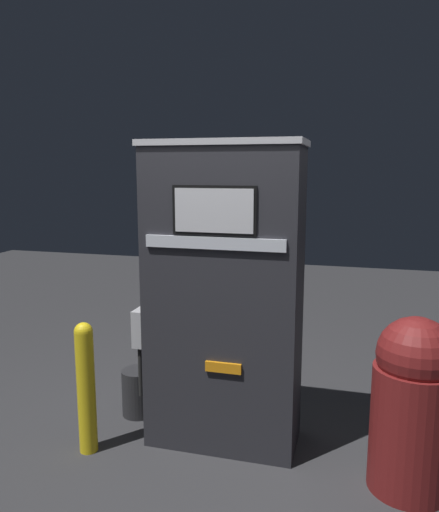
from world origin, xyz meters
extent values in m
plane|color=#2D2D30|center=(0.00, 0.00, 0.00)|extent=(14.00, 14.00, 0.00)
cube|color=#28282D|center=(0.00, 0.24, 0.58)|extent=(1.02, 0.49, 1.17)
cube|color=#28282D|center=(0.00, 0.24, 1.60)|extent=(1.02, 0.49, 0.87)
cube|color=#B7B7BC|center=(0.00, 0.24, 2.06)|extent=(1.05, 0.52, 0.04)
cube|color=black|center=(0.00, -0.01, 1.65)|extent=(0.53, 0.01, 0.31)
cube|color=silver|center=(0.00, -0.01, 1.65)|extent=(0.50, 0.01, 0.27)
cube|color=silver|center=(0.00, -0.01, 1.45)|extent=(0.90, 0.02, 0.08)
cube|color=orange|center=(0.06, -0.01, 0.64)|extent=(0.24, 0.02, 0.07)
cube|color=#B7B7BC|center=(-0.56, 0.15, 0.82)|extent=(0.09, 0.22, 0.26)
cylinder|color=black|center=(-0.56, 0.07, 0.51)|extent=(0.03, 0.03, 0.35)
cylinder|color=yellow|center=(-0.85, -0.15, 0.42)|extent=(0.12, 0.12, 0.85)
sphere|color=yellow|center=(-0.85, -0.15, 0.85)|extent=(0.12, 0.12, 0.12)
cylinder|color=maroon|center=(1.21, 0.00, 0.38)|extent=(0.47, 0.47, 0.76)
sphere|color=maroon|center=(1.21, 0.00, 0.84)|extent=(0.45, 0.45, 0.45)
cylinder|color=#262628|center=(-0.74, 0.42, 0.18)|extent=(0.25, 0.25, 0.36)
cylinder|color=black|center=(-0.70, 0.42, 0.57)|extent=(0.02, 0.12, 0.46)
camera|label=1|loc=(0.84, -2.93, 1.90)|focal=35.00mm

